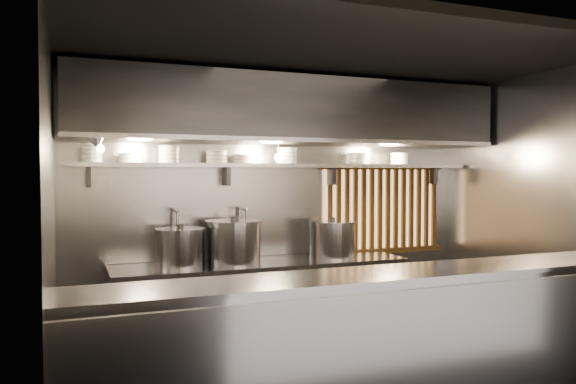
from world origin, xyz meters
TOP-DOWN VIEW (x-y plane):
  - floor at (0.00, 0.00)m, footprint 4.50×4.50m
  - ceiling at (0.00, 0.00)m, footprint 4.50×4.50m
  - wall_back at (0.00, 1.50)m, footprint 4.50×0.00m
  - wall_left at (-2.25, 0.00)m, footprint 0.00×3.00m
  - wall_right at (2.25, 0.00)m, footprint 0.00×3.00m
  - serving_counter at (0.00, -0.96)m, footprint 4.50×0.56m
  - cooking_bench at (-0.30, 1.13)m, footprint 3.00×0.70m
  - bowl_shelf at (0.00, 1.32)m, footprint 4.40×0.34m
  - exhaust_hood at (0.00, 1.10)m, footprint 4.40×0.81m
  - wood_screen at (1.30, 1.45)m, footprint 1.56×0.09m
  - faucet_left at (-1.15, 1.37)m, footprint 0.04×0.30m
  - faucet_right at (-0.45, 1.37)m, footprint 0.04×0.30m
  - heat_lamp at (-1.90, 0.85)m, footprint 0.25×0.35m
  - pendant_bulb at (-0.10, 1.20)m, footprint 0.09×0.09m
  - stock_pot_left at (-0.60, 1.14)m, footprint 0.64×0.64m
  - stock_pot_mid at (-1.13, 1.15)m, footprint 0.48×0.48m
  - stock_pot_right at (0.48, 1.13)m, footprint 0.59×0.59m
  - bowl_stack_0 at (-1.93, 1.32)m, footprint 0.21×0.21m
  - bowl_stack_1 at (-1.57, 1.32)m, footprint 0.24×0.24m
  - bowl_stack_2 at (-1.20, 1.32)m, footprint 0.23×0.23m
  - bowl_stack_3 at (-0.73, 1.32)m, footprint 0.23×0.23m
  - bowl_stack_4 at (-0.45, 1.32)m, footprint 0.22×0.22m
  - bowl_stack_5 at (0.04, 1.32)m, footprint 0.23×0.23m
  - bowl_stack_6 at (0.90, 1.32)m, footprint 0.22×0.22m
  - bowl_stack_7 at (1.44, 1.32)m, footprint 0.22×0.22m

SIDE VIEW (x-z plane):
  - floor at x=0.00m, z-range 0.00..0.00m
  - cooking_bench at x=-0.30m, z-range 0.00..0.90m
  - serving_counter at x=0.00m, z-range 0.00..1.13m
  - stock_pot_mid at x=-1.13m, z-range 0.88..1.29m
  - stock_pot_right at x=0.48m, z-range 0.88..1.31m
  - stock_pot_left at x=-0.60m, z-range 0.88..1.35m
  - faucet_left at x=-1.15m, z-range 1.06..1.56m
  - faucet_right at x=-0.45m, z-range 1.06..1.56m
  - wood_screen at x=1.30m, z-range 0.86..1.90m
  - wall_back at x=0.00m, z-range -0.85..3.65m
  - wall_left at x=-2.25m, z-range -0.10..2.90m
  - wall_right at x=2.25m, z-range -0.10..2.90m
  - bowl_shelf at x=0.00m, z-range 1.86..1.90m
  - bowl_stack_1 at x=-1.57m, z-range 1.90..1.99m
  - bowl_stack_4 at x=-0.45m, z-range 1.90..1.99m
  - pendant_bulb at x=-0.10m, z-range 1.87..2.05m
  - bowl_stack_3 at x=-0.73m, z-range 1.90..2.03m
  - bowl_stack_6 at x=0.90m, z-range 1.90..2.03m
  - bowl_stack_7 at x=1.44m, z-range 1.90..2.03m
  - bowl_stack_2 at x=-1.20m, z-range 1.90..2.07m
  - bowl_stack_5 at x=0.04m, z-range 1.90..2.07m
  - bowl_stack_0 at x=-1.93m, z-range 1.90..2.07m
  - heat_lamp at x=-1.90m, z-range 1.97..2.17m
  - exhaust_hood at x=0.00m, z-range 2.10..2.75m
  - ceiling at x=0.00m, z-range 2.80..2.80m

